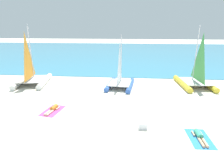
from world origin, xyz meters
TOP-DOWN VIEW (x-y plane):
  - ground_plane at (0.00, 10.00)m, footprint 120.00×120.00m
  - ocean_water at (0.00, 31.22)m, footprint 120.00×40.00m
  - sailboat_yellow at (7.80, 8.77)m, footprint 3.09×4.59m
  - sailboat_blue at (0.53, 7.88)m, footprint 2.82×4.02m
  - sailboat_white at (-8.40, 8.13)m, footprint 3.56×4.89m
  - towel_left at (-3.96, 2.24)m, footprint 1.40×2.06m
  - sunbather_left at (-3.95, 2.31)m, footprint 0.66×1.57m
  - towel_right at (5.16, -0.37)m, footprint 1.12×1.91m
  - sunbather_right at (5.16, -0.30)m, footprint 0.55×1.56m
  - cooler_box at (2.21, 0.41)m, footprint 0.50×0.36m

SIDE VIEW (x-z plane):
  - ground_plane at x=0.00m, z-range 0.00..0.00m
  - towel_left at x=-3.96m, z-range 0.00..0.01m
  - towel_right at x=5.16m, z-range 0.00..0.01m
  - ocean_water at x=0.00m, z-range 0.00..0.05m
  - sunbather_left at x=-3.95m, z-range -0.02..0.28m
  - sunbather_right at x=5.16m, z-range -0.02..0.28m
  - cooler_box at x=2.21m, z-range 0.00..0.36m
  - sailboat_blue at x=0.53m, z-range -1.73..3.19m
  - sailboat_yellow at x=7.80m, z-range -2.02..3.74m
  - sailboat_white at x=-8.40m, z-range -2.05..3.79m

